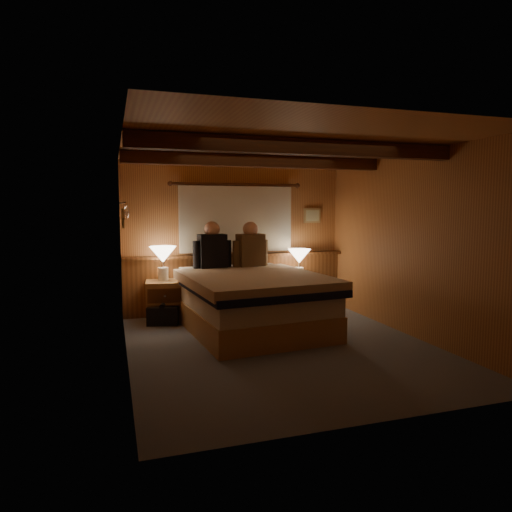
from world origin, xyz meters
name	(u,v)px	position (x,y,z in m)	size (l,w,h in m)	color
floor	(281,346)	(0.00, 0.00, 0.00)	(4.20, 4.20, 0.00)	#50565F
ceiling	(282,146)	(0.00, 0.00, 2.40)	(4.20, 4.20, 0.00)	#C7884A
wall_back	(235,237)	(0.00, 2.10, 1.20)	(3.60, 3.60, 0.00)	#B0733F
wall_left	(124,253)	(-1.80, 0.00, 1.20)	(4.20, 4.20, 0.00)	#B0733F
wall_right	(410,245)	(1.80, 0.00, 1.20)	(4.20, 4.20, 0.00)	#B0733F
wall_front	(380,271)	(0.00, -2.10, 1.20)	(3.60, 3.60, 0.00)	#B0733F
wainscot	(237,281)	(0.00, 2.04, 0.49)	(3.60, 0.23, 0.94)	brown
curtain_window	(237,218)	(0.00, 2.03, 1.52)	(2.18, 0.09, 1.11)	#4F2913
ceiling_beams	(277,155)	(0.00, 0.15, 2.31)	(3.60, 1.65, 0.16)	#4F2913
coat_rail	(126,209)	(-1.72, 1.58, 1.67)	(0.05, 0.55, 0.24)	white
framed_print	(312,216)	(1.35, 2.08, 1.55)	(0.30, 0.04, 0.25)	#A38A51
bed	(251,301)	(-0.11, 0.85, 0.40)	(1.94, 2.43, 0.78)	#B97E4F
nightstand_left	(165,301)	(-1.20, 1.73, 0.30)	(0.59, 0.54, 0.60)	#B97E4F
nightstand_right	(299,295)	(0.95, 1.69, 0.27)	(0.52, 0.48, 0.54)	#B97E4F
lamp_left	(163,257)	(-1.21, 1.77, 0.96)	(0.39, 0.39, 0.51)	white
lamp_right	(299,258)	(0.95, 1.68, 0.88)	(0.37, 0.37, 0.48)	white
person_left	(212,249)	(-0.48, 1.68, 1.06)	(0.60, 0.27, 0.73)	black
person_right	(250,248)	(0.12, 1.67, 1.06)	(0.59, 0.30, 0.72)	#4D361F
duffel_bag	(163,315)	(-1.25, 1.50, 0.14)	(0.49, 0.37, 0.32)	black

